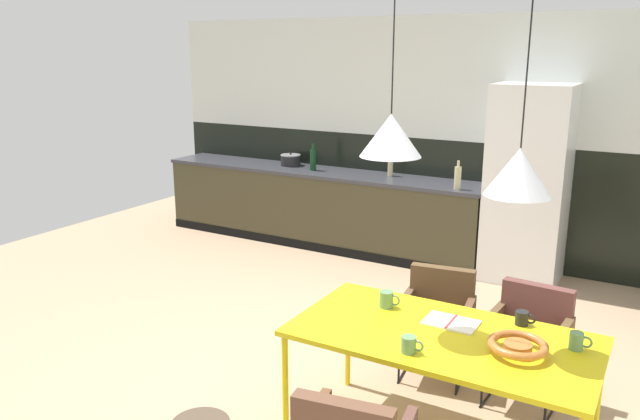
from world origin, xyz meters
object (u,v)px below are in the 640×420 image
(fruit_bowl, at_px, (518,346))
(bottle_vinegar_dark, at_px, (390,166))
(armchair_corner_seat, at_px, (530,328))
(mug_tall_blue, at_px, (522,318))
(pendant_lamp_over_table_near, at_px, (391,135))
(mug_glass_clear, at_px, (577,341))
(pendant_lamp_over_table_far, at_px, (519,172))
(refrigerator_column, at_px, (527,185))
(mug_short_terracotta, at_px, (387,299))
(armchair_by_stool, at_px, (438,309))
(open_book, at_px, (451,322))
(bottle_oil_tall, at_px, (458,177))
(dining_table, at_px, (442,341))
(bottle_spice_small, at_px, (313,159))
(mug_wide_latte, at_px, (409,345))
(cooking_pot, at_px, (291,160))

(fruit_bowl, xyz_separation_m, bottle_vinegar_dark, (-2.14, 3.25, 0.21))
(armchair_corner_seat, xyz_separation_m, mug_tall_blue, (0.04, -0.48, 0.27))
(pendant_lamp_over_table_near, bearing_deg, mug_glass_clear, 11.46)
(armchair_corner_seat, xyz_separation_m, pendant_lamp_over_table_far, (0.01, -0.78, 1.16))
(refrigerator_column, xyz_separation_m, pendant_lamp_over_table_near, (-0.10, -3.13, 0.84))
(armchair_corner_seat, bearing_deg, mug_glass_clear, 122.57)
(mug_short_terracotta, bearing_deg, pendant_lamp_over_table_far, -10.77)
(bottle_vinegar_dark, bearing_deg, pendant_lamp_over_table_far, -56.99)
(armchair_by_stool, distance_m, pendant_lamp_over_table_far, 1.59)
(armchair_corner_seat, bearing_deg, open_book, 68.37)
(mug_short_terracotta, height_order, mug_glass_clear, mug_short_terracotta)
(bottle_oil_tall, xyz_separation_m, pendant_lamp_over_table_near, (0.54, -2.95, 0.80))
(fruit_bowl, xyz_separation_m, mug_tall_blue, (-0.06, 0.37, -0.01))
(pendant_lamp_over_table_far, bearing_deg, fruit_bowl, -42.73)
(dining_table, distance_m, armchair_corner_seat, 0.89)
(pendant_lamp_over_table_far, bearing_deg, mug_tall_blue, 85.62)
(open_book, distance_m, pendant_lamp_over_table_near, 1.14)
(mug_glass_clear, bearing_deg, fruit_bowl, -140.92)
(open_book, bearing_deg, pendant_lamp_over_table_far, -18.87)
(mug_tall_blue, bearing_deg, bottle_spice_small, 137.66)
(armchair_corner_seat, height_order, mug_wide_latte, mug_wide_latte)
(mug_short_terracotta, bearing_deg, bottle_oil_tall, 99.43)
(dining_table, xyz_separation_m, mug_tall_blue, (0.35, 0.34, 0.08))
(refrigerator_column, bearing_deg, mug_tall_blue, -78.16)
(dining_table, height_order, pendant_lamp_over_table_far, pendant_lamp_over_table_far)
(armchair_by_stool, height_order, armchair_corner_seat, armchair_corner_seat)
(mug_short_terracotta, bearing_deg, cooking_pot, 130.98)
(fruit_bowl, relative_size, open_book, 1.03)
(mug_wide_latte, bearing_deg, mug_short_terracotta, 125.38)
(mug_wide_latte, bearing_deg, open_book, 80.49)
(mug_short_terracotta, relative_size, pendant_lamp_over_table_near, 0.15)
(mug_short_terracotta, relative_size, mug_wide_latte, 1.08)
(mug_short_terracotta, relative_size, bottle_oil_tall, 0.45)
(mug_wide_latte, bearing_deg, mug_glass_clear, 32.14)
(mug_glass_clear, bearing_deg, mug_wide_latte, -147.86)
(mug_tall_blue, distance_m, cooking_pot, 4.44)
(open_book, relative_size, mug_glass_clear, 2.57)
(fruit_bowl, relative_size, bottle_oil_tall, 1.05)
(dining_table, bearing_deg, bottle_vinegar_dark, 118.32)
(mug_glass_clear, distance_m, bottle_spice_small, 4.40)
(mug_short_terracotta, bearing_deg, bottle_spice_small, 127.64)
(cooking_pot, xyz_separation_m, bottle_oil_tall, (2.16, -0.28, 0.05))
(pendant_lamp_over_table_near, bearing_deg, dining_table, 5.06)
(mug_short_terracotta, bearing_deg, dining_table, -23.53)
(cooking_pot, distance_m, pendant_lamp_over_table_far, 4.67)
(fruit_bowl, relative_size, bottle_spice_small, 0.97)
(cooking_pot, bearing_deg, bottle_oil_tall, -7.28)
(dining_table, xyz_separation_m, mug_short_terracotta, (-0.42, 0.18, 0.10))
(bottle_spice_small, bearing_deg, armchair_corner_seat, -37.26)
(armchair_corner_seat, xyz_separation_m, mug_wide_latte, (-0.39, -1.11, 0.27))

